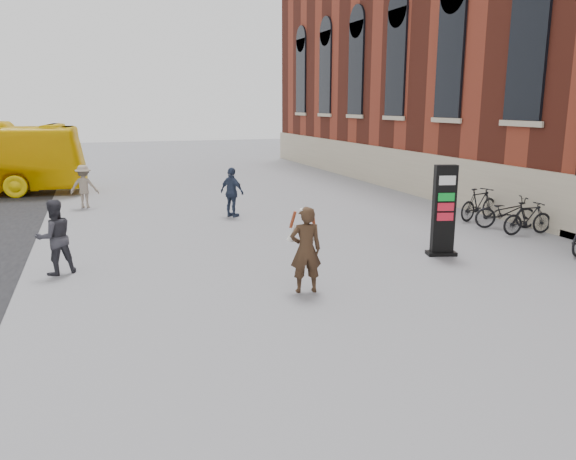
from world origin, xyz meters
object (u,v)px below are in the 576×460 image
object	(u,v)px
bike_7	(479,204)
pedestrian_a	(55,237)
pedestrian_c	(232,192)
woman	(306,249)
bike_5	(528,218)
pedestrian_b	(84,187)
info_pylon	(444,211)
bike_6	(506,212)

from	to	relation	value
bike_7	pedestrian_a	bearing A→B (deg)	82.83
pedestrian_c	bike_7	bearing A→B (deg)	-147.56
pedestrian_a	bike_7	bearing A→B (deg)	167.75
woman	bike_5	world-z (taller)	woman
pedestrian_b	bike_7	size ratio (longest dim) A/B	0.88
info_pylon	bike_5	xyz separation A→B (m)	(3.70, 1.17, -0.65)
pedestrian_a	bike_6	xyz separation A→B (m)	(12.82, 0.70, -0.35)
pedestrian_c	bike_6	world-z (taller)	pedestrian_c
pedestrian_a	pedestrian_b	distance (m)	8.63
bike_5	bike_7	world-z (taller)	bike_7
woman	bike_6	xyz separation A→B (m)	(7.97, 3.67, -0.41)
pedestrian_c	bike_6	bearing A→B (deg)	-155.45
pedestrian_a	bike_6	size ratio (longest dim) A/B	0.90
info_pylon	bike_6	distance (m)	4.31
info_pylon	woman	xyz separation A→B (m)	(-4.27, -1.55, -0.24)
info_pylon	pedestrian_c	bearing A→B (deg)	135.10
bike_6	bike_7	xyz separation A→B (m)	(0.00, 1.31, 0.04)
bike_5	bike_6	bearing A→B (deg)	3.45
pedestrian_c	bike_7	size ratio (longest dim) A/B	0.94
info_pylon	woman	size ratio (longest dim) A/B	1.29
pedestrian_b	bike_7	world-z (taller)	pedestrian_b
info_pylon	bike_5	world-z (taller)	info_pylon
info_pylon	pedestrian_a	size ratio (longest dim) A/B	1.35
info_pylon	bike_5	bearing A→B (deg)	32.37
bike_6	bike_7	world-z (taller)	bike_7
woman	pedestrian_a	bearing A→B (deg)	-23.52
bike_5	bike_6	distance (m)	0.94
woman	pedestrian_c	xyz separation A→B (m)	(0.41, 8.14, -0.07)
pedestrian_c	bike_6	size ratio (longest dim) A/B	0.89
bike_5	info_pylon	bearing A→B (deg)	111.02
info_pylon	pedestrian_b	size ratio (longest dim) A/B	1.45
woman	pedestrian_c	bearing A→B (deg)	-85.00
info_pylon	bike_6	size ratio (longest dim) A/B	1.21
woman	pedestrian_a	xyz separation A→B (m)	(-4.85, 2.97, -0.06)
woman	bike_5	bearing A→B (deg)	-153.20
woman	pedestrian_b	distance (m)	12.37
pedestrian_a	pedestrian_c	distance (m)	7.39
woman	pedestrian_c	distance (m)	8.15
pedestrian_a	pedestrian_c	world-z (taller)	pedestrian_a
woman	bike_6	size ratio (longest dim) A/B	0.94
pedestrian_b	pedestrian_c	xyz separation A→B (m)	(4.75, -3.44, 0.05)
bike_6	pedestrian_a	bearing A→B (deg)	112.33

